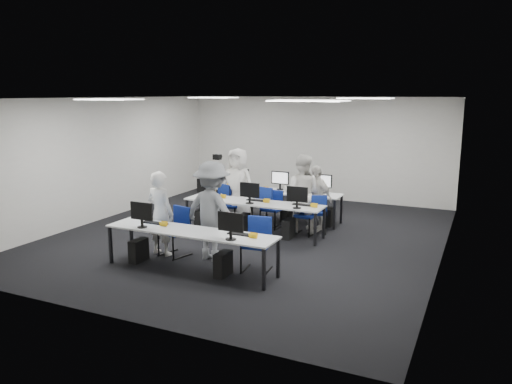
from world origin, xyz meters
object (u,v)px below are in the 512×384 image
at_px(chair_0, 175,241).
at_px(chair_5, 230,208).
at_px(chair_2, 230,212).
at_px(chair_7, 317,220).
at_px(chair_4, 305,223).
at_px(student_2, 238,185).
at_px(chair_3, 272,216).
at_px(student_3, 316,198).
at_px(student_1, 302,194).
at_px(student_0, 160,213).
at_px(desk_mid, 253,204).
at_px(desk_front, 190,233).
at_px(photographer, 212,211).
at_px(chair_6, 269,213).
at_px(chair_1, 257,254).

distance_m(chair_0, chair_5, 2.93).
distance_m(chair_2, chair_7, 2.19).
relative_size(chair_5, chair_7, 1.04).
xyz_separation_m(chair_4, student_2, (-1.87, 0.35, 0.64)).
relative_size(chair_3, chair_5, 0.93).
height_order(chair_0, student_3, student_3).
bearing_deg(chair_4, student_1, 138.28).
relative_size(chair_3, student_2, 0.48).
xyz_separation_m(chair_3, student_0, (-1.17, -2.75, 0.55)).
relative_size(desk_mid, chair_5, 3.47).
height_order(desk_front, student_2, student_2).
height_order(student_3, photographer, photographer).
xyz_separation_m(chair_6, student_3, (1.10, 0.17, 0.44)).
bearing_deg(student_0, desk_mid, -109.43).
height_order(chair_4, photographer, photographer).
distance_m(desk_front, chair_6, 3.39).
bearing_deg(chair_5, chair_4, 10.22).
bearing_deg(chair_2, student_0, -101.00).
xyz_separation_m(chair_7, student_2, (-2.06, 0.08, 0.62)).
relative_size(chair_0, student_0, 0.57).
relative_size(student_0, photographer, 0.88).
height_order(chair_5, chair_6, chair_6).
height_order(chair_7, student_0, student_0).
bearing_deg(student_2, chair_1, -53.80).
height_order(chair_4, student_2, student_2).
relative_size(chair_7, student_0, 0.54).
bearing_deg(photographer, chair_2, -62.75).
distance_m(chair_1, chair_3, 2.95).
bearing_deg(student_0, chair_6, -103.73).
height_order(chair_3, chair_4, chair_3).
xyz_separation_m(student_0, student_1, (1.93, 2.68, 0.06)).
height_order(chair_3, chair_6, chair_6).
height_order(chair_3, student_2, student_2).
relative_size(chair_2, student_2, 0.45).
bearing_deg(chair_7, student_2, 161.29).
height_order(chair_2, student_1, student_1).
bearing_deg(chair_2, chair_7, -7.40).
distance_m(chair_7, student_2, 2.15).
bearing_deg(chair_7, desk_mid, -166.56).
relative_size(chair_0, chair_6, 0.98).
xyz_separation_m(chair_0, chair_5, (-0.33, 2.91, -0.01)).
bearing_deg(student_0, student_1, -119.18).
bearing_deg(student_1, desk_front, 70.39).
xyz_separation_m(chair_6, student_1, (0.88, -0.16, 0.58)).
distance_m(chair_3, student_0, 3.04).
relative_size(chair_0, chair_5, 1.02).
height_order(chair_4, student_3, student_3).
bearing_deg(chair_4, chair_0, -122.22).
bearing_deg(chair_6, chair_7, 7.24).
relative_size(chair_3, chair_6, 0.89).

